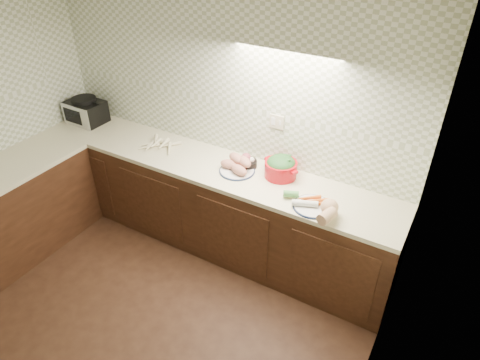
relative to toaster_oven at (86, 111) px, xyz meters
The scene contains 8 objects.
room 2.29m from the toaster_oven, 45.04° to the right, with size 3.60×3.60×2.60m.
counter 1.37m from the toaster_oven, 45.07° to the right, with size 3.60×3.60×0.90m.
toaster_oven is the anchor object (origin of this frame).
parsnip_pile 1.05m from the toaster_oven, ahead, with size 0.35×0.37×0.07m.
sweet_potato_plate 1.88m from the toaster_oven, ahead, with size 0.32×0.32×0.14m.
onion_bowl 1.92m from the toaster_oven, ahead, with size 0.17×0.17×0.13m.
dutch_oven 2.24m from the toaster_oven, ahead, with size 0.35×0.35×0.19m.
veg_plate 2.72m from the toaster_oven, ahead, with size 0.53×0.35×0.14m.
Camera 1 is at (1.93, -1.21, 2.92)m, focal length 32.00 mm.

